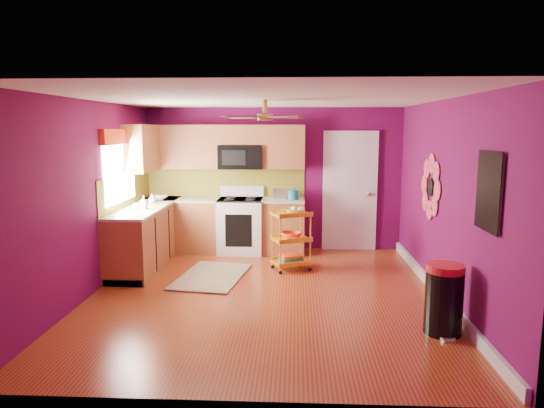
{
  "coord_description": "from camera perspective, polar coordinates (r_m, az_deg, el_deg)",
  "views": [
    {
      "loc": [
        0.39,
        -6.04,
        2.14
      ],
      "look_at": [
        0.08,
        0.4,
        1.13
      ],
      "focal_mm": 32.0,
      "sensor_mm": 36.0,
      "label": 1
    }
  ],
  "objects": [
    {
      "name": "ground",
      "position": [
        6.42,
        -0.9,
        -10.59
      ],
      "size": [
        5.0,
        5.0,
        0.0
      ],
      "primitive_type": "plane",
      "color": "maroon",
      "rests_on": "ground"
    },
    {
      "name": "room_envelope",
      "position": [
        6.07,
        -0.68,
        4.09
      ],
      "size": [
        4.54,
        5.04,
        2.52
      ],
      "color": "#610B48",
      "rests_on": "ground"
    },
    {
      "name": "lower_cabinets",
      "position": [
        8.22,
        -9.51,
        -3.21
      ],
      "size": [
        2.81,
        2.31,
        0.94
      ],
      "color": "brown",
      "rests_on": "ground"
    },
    {
      "name": "electric_range",
      "position": [
        8.43,
        -3.7,
        -2.47
      ],
      "size": [
        0.76,
        0.66,
        1.13
      ],
      "color": "white",
      "rests_on": "ground"
    },
    {
      "name": "upper_cabinetry",
      "position": [
        8.38,
        -8.53,
        6.46
      ],
      "size": [
        2.8,
        2.3,
        1.26
      ],
      "color": "brown",
      "rests_on": "ground"
    },
    {
      "name": "left_window",
      "position": [
        7.56,
        -17.5,
        5.42
      ],
      "size": [
        0.08,
        1.35,
        1.08
      ],
      "color": "white",
      "rests_on": "ground"
    },
    {
      "name": "panel_door",
      "position": [
        8.63,
        9.13,
        1.35
      ],
      "size": [
        0.95,
        0.11,
        2.15
      ],
      "color": "white",
      "rests_on": "ground"
    },
    {
      "name": "right_wall_art",
      "position": [
        6.03,
        20.5,
        1.69
      ],
      "size": [
        0.04,
        2.74,
        1.04
      ],
      "color": "black",
      "rests_on": "ground"
    },
    {
      "name": "ceiling_fan",
      "position": [
        6.25,
        -0.83,
        10.26
      ],
      "size": [
        1.01,
        1.01,
        0.26
      ],
      "color": "#BF8C3F",
      "rests_on": "ground"
    },
    {
      "name": "shag_rug",
      "position": [
        7.17,
        -7.1,
        -8.44
      ],
      "size": [
        1.06,
        1.52,
        0.02
      ],
      "primitive_type": "cube",
      "rotation": [
        0.0,
        0.0,
        -0.15
      ],
      "color": "#311E10",
      "rests_on": "ground"
    },
    {
      "name": "rolling_cart",
      "position": [
        7.37,
        2.34,
        -3.94
      ],
      "size": [
        0.65,
        0.58,
        0.98
      ],
      "color": "yellow",
      "rests_on": "ground"
    },
    {
      "name": "trash_can",
      "position": [
        5.47,
        19.56,
        -10.51
      ],
      "size": [
        0.48,
        0.48,
        0.75
      ],
      "color": "black",
      "rests_on": "ground"
    },
    {
      "name": "teal_kettle",
      "position": [
        8.24,
        2.51,
        1.09
      ],
      "size": [
        0.18,
        0.18,
        0.21
      ],
      "color": "#126A8D",
      "rests_on": "lower_cabinets"
    },
    {
      "name": "toaster",
      "position": [
        8.29,
        0.88,
        1.19
      ],
      "size": [
        0.22,
        0.15,
        0.18
      ],
      "primitive_type": "cube",
      "color": "beige",
      "rests_on": "lower_cabinets"
    },
    {
      "name": "soap_bottle_a",
      "position": [
        7.49,
        -14.87,
        0.17
      ],
      "size": [
        0.09,
        0.1,
        0.21
      ],
      "primitive_type": "imported",
      "color": "#EA3F72",
      "rests_on": "lower_cabinets"
    },
    {
      "name": "soap_bottle_b",
      "position": [
        8.09,
        -13.94,
        0.64
      ],
      "size": [
        0.12,
        0.12,
        0.15
      ],
      "primitive_type": "imported",
      "color": "white",
      "rests_on": "lower_cabinets"
    },
    {
      "name": "counter_dish",
      "position": [
        8.43,
        -13.03,
        0.71
      ],
      "size": [
        0.27,
        0.27,
        0.07
      ],
      "primitive_type": "imported",
      "color": "white",
      "rests_on": "lower_cabinets"
    },
    {
      "name": "counter_cup",
      "position": [
        7.57,
        -15.61,
        -0.23
      ],
      "size": [
        0.11,
        0.11,
        0.09
      ],
      "primitive_type": "imported",
      "color": "white",
      "rests_on": "lower_cabinets"
    }
  ]
}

